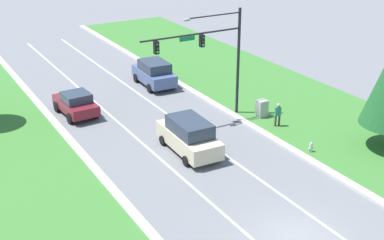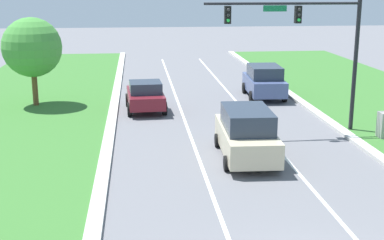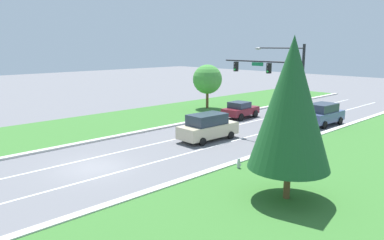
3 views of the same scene
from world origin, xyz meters
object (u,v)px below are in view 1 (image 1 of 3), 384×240
(traffic_signal_mast, at_px, (212,49))
(utility_cabinet, at_px, (262,109))
(slate_blue_suv, at_px, (154,73))
(fire_hydrant, at_px, (311,148))
(champagne_suv, at_px, (189,136))
(burgundy_sedan, at_px, (76,103))
(pedestrian, at_px, (278,114))

(traffic_signal_mast, height_order, utility_cabinet, traffic_signal_mast)
(slate_blue_suv, distance_m, utility_cabinet, 10.43)
(utility_cabinet, height_order, fire_hydrant, utility_cabinet)
(traffic_signal_mast, relative_size, fire_hydrant, 10.74)
(champagne_suv, height_order, burgundy_sedan, champagne_suv)
(champagne_suv, distance_m, fire_hydrant, 7.39)
(slate_blue_suv, xyz_separation_m, pedestrian, (3.36, -11.69, -0.12))
(traffic_signal_mast, distance_m, utility_cabinet, 5.65)
(burgundy_sedan, relative_size, pedestrian, 2.50)
(pedestrian, bearing_deg, slate_blue_suv, -56.06)
(champagne_suv, xyz_separation_m, fire_hydrant, (6.27, -3.84, -0.72))
(burgundy_sedan, bearing_deg, traffic_signal_mast, -37.70)
(champagne_suv, bearing_deg, slate_blue_suv, 75.23)
(burgundy_sedan, bearing_deg, utility_cabinet, -35.15)
(champagne_suv, bearing_deg, fire_hydrant, -29.44)
(slate_blue_suv, relative_size, fire_hydrant, 6.71)
(traffic_signal_mast, xyz_separation_m, pedestrian, (3.12, -3.38, -4.09))
(utility_cabinet, bearing_deg, pedestrian, -93.13)
(utility_cabinet, bearing_deg, fire_hydrant, -97.55)
(burgundy_sedan, bearing_deg, champagne_suv, -69.25)
(burgundy_sedan, relative_size, fire_hydrant, 6.04)
(burgundy_sedan, relative_size, utility_cabinet, 3.32)
(traffic_signal_mast, height_order, champagne_suv, traffic_signal_mast)
(utility_cabinet, xyz_separation_m, pedestrian, (-0.10, -1.86, 0.30))
(utility_cabinet, bearing_deg, burgundy_sedan, 147.85)
(traffic_signal_mast, height_order, slate_blue_suv, traffic_signal_mast)
(burgundy_sedan, distance_m, pedestrian, 14.04)
(burgundy_sedan, xyz_separation_m, pedestrian, (10.94, -8.80, 0.07))
(burgundy_sedan, bearing_deg, slate_blue_suv, 17.88)
(traffic_signal_mast, distance_m, slate_blue_suv, 9.21)
(pedestrian, relative_size, fire_hydrant, 2.41)
(traffic_signal_mast, distance_m, fire_hydrant, 9.14)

